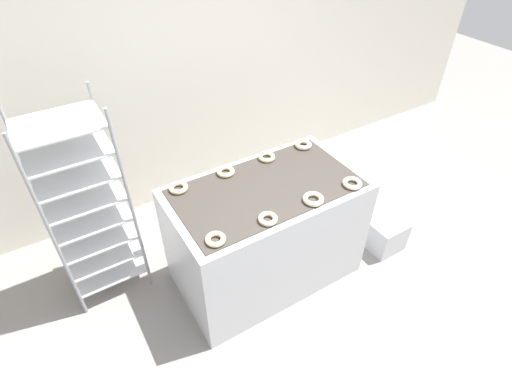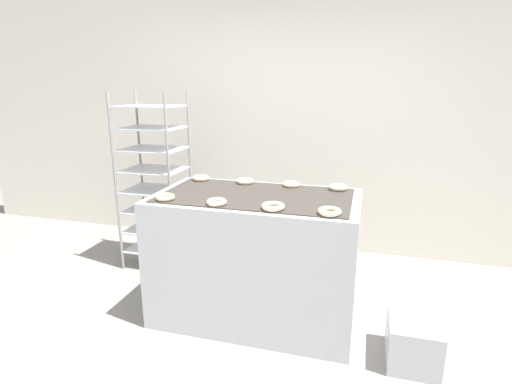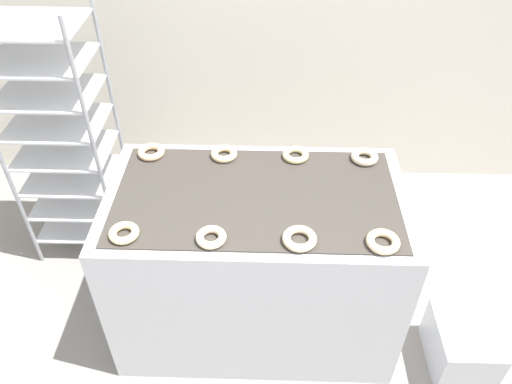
% 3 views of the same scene
% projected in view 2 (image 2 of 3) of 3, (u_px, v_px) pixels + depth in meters
% --- Properties ---
extents(ground_plane, '(14.00, 14.00, 0.00)m').
position_uv_depth(ground_plane, '(227.00, 369.00, 2.50)').
color(ground_plane, gray).
extents(wall_back, '(8.00, 0.05, 2.80)m').
position_uv_depth(wall_back, '(294.00, 117.00, 4.11)').
color(wall_back, silver).
rests_on(wall_back, ground_plane).
extents(fryer_machine, '(1.47, 0.83, 0.96)m').
position_uv_depth(fryer_machine, '(256.00, 256.00, 2.99)').
color(fryer_machine, '#B7BABF').
rests_on(fryer_machine, ground_plane).
extents(baking_rack_cart, '(0.57, 0.47, 1.67)m').
position_uv_depth(baking_rack_cart, '(154.00, 180.00, 3.78)').
color(baking_rack_cart, gray).
rests_on(baking_rack_cart, ground_plane).
extents(glaze_bin, '(0.31, 0.39, 0.30)m').
position_uv_depth(glaze_bin, '(413.00, 340.00, 2.54)').
color(glaze_bin, '#B7BABF').
rests_on(glaze_bin, ground_plane).
extents(donut_near_left, '(0.13, 0.13, 0.04)m').
position_uv_depth(donut_near_left, '(165.00, 197.00, 2.74)').
color(donut_near_left, beige).
rests_on(donut_near_left, fryer_machine).
extents(donut_near_midleft, '(0.13, 0.13, 0.04)m').
position_uv_depth(donut_near_midleft, '(217.00, 202.00, 2.63)').
color(donut_near_midleft, beige).
rests_on(donut_near_midleft, fryer_machine).
extents(donut_near_midright, '(0.15, 0.15, 0.04)m').
position_uv_depth(donut_near_midright, '(273.00, 206.00, 2.53)').
color(donut_near_midright, beige).
rests_on(donut_near_midright, fryer_machine).
extents(donut_near_right, '(0.15, 0.15, 0.04)m').
position_uv_depth(donut_near_right, '(330.00, 211.00, 2.43)').
color(donut_near_right, beige).
rests_on(donut_near_right, fryer_machine).
extents(donut_far_left, '(0.14, 0.14, 0.04)m').
position_uv_depth(donut_far_left, '(201.00, 178.00, 3.30)').
color(donut_far_left, '#F1C18F').
rests_on(donut_far_left, fryer_machine).
extents(donut_far_midleft, '(0.14, 0.14, 0.04)m').
position_uv_depth(donut_far_midleft, '(245.00, 181.00, 3.20)').
color(donut_far_midleft, beige).
rests_on(donut_far_midleft, fryer_machine).
extents(donut_far_midright, '(0.14, 0.14, 0.03)m').
position_uv_depth(donut_far_midright, '(291.00, 184.00, 3.10)').
color(donut_far_midright, beige).
rests_on(donut_far_midright, fryer_machine).
extents(donut_far_right, '(0.14, 0.14, 0.04)m').
position_uv_depth(donut_far_right, '(338.00, 187.00, 3.00)').
color(donut_far_right, beige).
rests_on(donut_far_right, fryer_machine).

